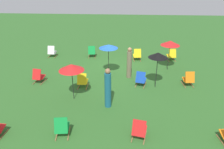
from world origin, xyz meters
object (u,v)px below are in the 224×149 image
(deckchair_10, at_px, (62,127))
(deckchair_9, at_px, (189,79))
(deckchair_1, at_px, (141,79))
(deckchair_7, at_px, (139,130))
(deckchair_3, at_px, (38,76))
(deckchair_0, at_px, (82,81))
(person_1, at_px, (108,89))
(umbrella_2, at_px, (108,46))
(person_0, at_px, (129,63))
(deckchair_6, at_px, (92,52))
(umbrella_0, at_px, (71,67))
(umbrella_1, at_px, (158,55))
(deckchair_8, at_px, (172,55))
(umbrella_3, at_px, (170,43))
(deckchair_2, at_px, (52,52))
(deckchair_5, at_px, (137,55))

(deckchair_10, bearing_deg, deckchair_9, -150.05)
(deckchair_1, distance_m, deckchair_7, 4.15)
(deckchair_3, xyz_separation_m, deckchair_10, (-2.45, 4.18, 0.00))
(deckchair_0, distance_m, deckchair_9, 5.64)
(deckchair_3, relative_size, person_1, 0.45)
(umbrella_2, relative_size, person_0, 1.04)
(deckchair_0, relative_size, deckchair_9, 1.00)
(deckchair_6, distance_m, person_0, 4.15)
(umbrella_0, height_order, umbrella_2, umbrella_2)
(deckchair_0, height_order, umbrella_1, umbrella_1)
(deckchair_7, bearing_deg, umbrella_1, -92.39)
(deckchair_1, xyz_separation_m, deckchair_6, (3.24, -4.17, 0.00))
(deckchair_6, height_order, deckchair_9, same)
(deckchair_8, relative_size, umbrella_2, 0.44)
(person_0, bearing_deg, deckchair_0, -51.48)
(umbrella_2, bearing_deg, umbrella_1, 152.51)
(umbrella_1, xyz_separation_m, umbrella_2, (2.58, -1.34, -0.03))
(umbrella_0, xyz_separation_m, umbrella_3, (-5.09, -3.81, 0.07))
(deckchair_9, height_order, person_0, person_0)
(deckchair_3, relative_size, deckchair_8, 1.00)
(deckchair_0, height_order, person_0, person_0)
(deckchair_7, distance_m, person_1, 2.47)
(person_1, bearing_deg, deckchair_9, 165.79)
(deckchair_2, distance_m, person_1, 7.63)
(deckchair_9, relative_size, umbrella_3, 0.45)
(umbrella_2, bearing_deg, deckchair_7, 105.92)
(deckchair_8, relative_size, deckchair_9, 1.00)
(umbrella_3, bearing_deg, person_0, 27.62)
(deckchair_2, distance_m, deckchair_6, 2.85)
(deckchair_1, height_order, deckchair_6, same)
(deckchair_6, distance_m, umbrella_0, 5.87)
(deckchair_2, distance_m, umbrella_0, 6.38)
(deckchair_2, height_order, umbrella_0, umbrella_0)
(deckchair_5, relative_size, umbrella_1, 0.43)
(umbrella_0, bearing_deg, deckchair_10, 93.32)
(umbrella_0, distance_m, person_0, 3.76)
(deckchair_8, bearing_deg, deckchair_9, 83.93)
(deckchair_0, height_order, deckchair_3, same)
(umbrella_1, relative_size, person_1, 1.04)
(deckchair_1, distance_m, umbrella_3, 3.18)
(deckchair_2, relative_size, umbrella_2, 0.44)
(deckchair_0, relative_size, umbrella_3, 0.45)
(deckchair_10, distance_m, person_0, 5.75)
(umbrella_0, bearing_deg, umbrella_3, -143.14)
(deckchair_10, relative_size, umbrella_1, 0.43)
(deckchair_0, xyz_separation_m, umbrella_2, (-1.26, -1.59, 1.40))
(person_1, bearing_deg, deckchair_2, -96.86)
(deckchair_3, bearing_deg, umbrella_3, -154.24)
(deckchair_5, height_order, deckchair_7, same)
(deckchair_0, distance_m, deckchair_6, 4.56)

